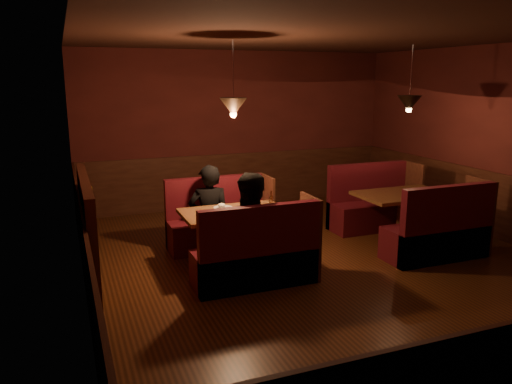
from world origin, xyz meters
name	(u,v)px	position (x,y,z in m)	size (l,w,h in m)	color
room	(308,188)	(-0.28, 0.05, 1.05)	(6.02, 7.02, 2.92)	black
main_table	(235,223)	(-1.10, 0.47, 0.56)	(1.35, 0.82, 0.94)	#4D2E19
main_bench_far	(219,225)	(-1.09, 1.23, 0.32)	(1.48, 0.53, 1.01)	#400C13
main_bench_near	(258,260)	(-1.09, -0.30, 0.32)	(1.48, 0.53, 1.01)	#400C13
second_table	(402,206)	(1.50, 0.44, 0.56)	(1.33, 0.85, 0.75)	#4D2E19
second_bench_far	(372,208)	(1.53, 1.23, 0.33)	(1.47, 0.55, 1.05)	#400C13
second_bench_near	(440,235)	(1.53, -0.36, 0.33)	(1.47, 0.55, 1.05)	#400C13
diner_a	(209,196)	(-1.28, 1.07, 0.80)	(0.58, 0.38, 1.59)	black
diner_b	(255,214)	(-1.07, -0.14, 0.84)	(0.81, 0.63, 1.67)	black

